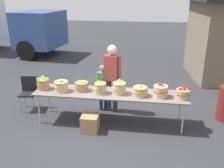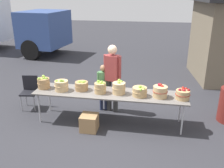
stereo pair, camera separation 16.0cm
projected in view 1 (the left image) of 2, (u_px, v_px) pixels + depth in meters
ground_plane at (110, 121)px, 5.97m from camera, size 40.00×40.00×0.00m
market_table at (110, 94)px, 5.71m from camera, size 3.50×0.76×0.75m
apple_basket_green_0 at (43, 84)px, 5.88m from camera, size 0.30×0.30×0.30m
apple_basket_green_1 at (61, 86)px, 5.75m from camera, size 0.33×0.33×0.29m
apple_basket_green_2 at (82, 86)px, 5.80m from camera, size 0.32×0.32×0.24m
apple_basket_green_3 at (101, 87)px, 5.63m from camera, size 0.28×0.28×0.30m
apple_basket_green_4 at (119, 88)px, 5.61m from camera, size 0.31×0.31×0.31m
apple_basket_green_5 at (140, 91)px, 5.50m from camera, size 0.34×0.34×0.25m
apple_basket_red_0 at (161, 91)px, 5.45m from camera, size 0.33×0.33×0.31m
apple_basket_red_1 at (183, 93)px, 5.38m from camera, size 0.32×0.32×0.25m
vendor_adult at (112, 73)px, 6.15m from camera, size 0.45×0.29×1.73m
child_customer at (103, 84)px, 6.31m from camera, size 0.31×0.23×1.22m
folding_chair at (28, 90)px, 6.47m from camera, size 0.45×0.45×0.86m
produce_crate at (90, 123)px, 5.53m from camera, size 0.37×0.37×0.37m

